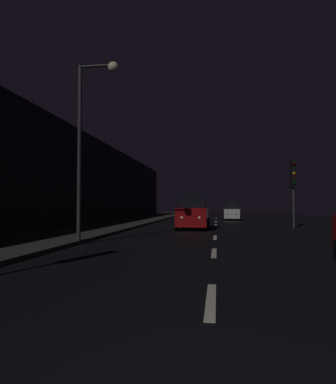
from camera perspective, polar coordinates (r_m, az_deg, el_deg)
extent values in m
cube|color=black|center=(27.31, 7.93, -5.44)|extent=(27.41, 84.00, 0.02)
cube|color=#33302D|center=(28.34, -7.49, -5.15)|extent=(4.40, 84.00, 0.15)
cube|color=black|center=(25.94, -15.09, 2.27)|extent=(0.80, 63.00, 7.06)
cube|color=beige|center=(5.97, 7.12, -17.30)|extent=(0.16, 2.20, 0.01)
cube|color=beige|center=(11.49, 7.62, -9.94)|extent=(0.16, 2.20, 0.01)
cube|color=beige|center=(16.75, 7.79, -7.48)|extent=(0.16, 2.20, 0.01)
cube|color=beige|center=(27.06, 7.93, -5.43)|extent=(0.16, 2.20, 0.01)
cube|color=beige|center=(32.34, 7.96, -4.89)|extent=(0.16, 2.20, 0.01)
cube|color=beige|center=(41.44, 8.00, -4.28)|extent=(0.16, 2.20, 0.01)
cylinder|color=#38383A|center=(24.67, 20.07, -2.50)|extent=(0.12, 0.12, 2.72)
cube|color=black|center=(24.76, 20.00, 2.85)|extent=(0.33, 0.36, 1.90)
sphere|color=black|center=(24.65, 20.10, 4.35)|extent=(0.22, 0.22, 0.22)
sphere|color=orange|center=(24.59, 20.12, 2.89)|extent=(0.22, 0.22, 0.22)
sphere|color=black|center=(24.54, 20.14, 1.41)|extent=(0.22, 0.22, 0.22)
cylinder|color=#2D2D30|center=(14.46, -14.46, 6.12)|extent=(0.16, 0.16, 7.26)
cylinder|color=#2D2D30|center=(15.15, -11.72, 19.76)|extent=(1.40, 0.10, 0.10)
sphere|color=beige|center=(14.90, -9.04, 19.70)|extent=(0.44, 0.44, 0.44)
cube|color=maroon|center=(22.55, 4.17, -4.07)|extent=(1.88, 4.38, 1.15)
cube|color=black|center=(22.69, 4.20, -1.50)|extent=(1.60, 2.19, 0.88)
cylinder|color=black|center=(20.99, 6.41, -5.50)|extent=(0.23, 0.67, 0.67)
cylinder|color=black|center=(21.13, 1.39, -5.49)|extent=(0.23, 0.67, 0.67)
cylinder|color=black|center=(24.05, 6.63, -5.07)|extent=(0.23, 0.67, 0.67)
cylinder|color=black|center=(24.17, 2.25, -5.07)|extent=(0.23, 0.67, 0.67)
sphere|color=white|center=(20.37, 5.21, -4.27)|extent=(0.19, 0.19, 0.19)
sphere|color=white|center=(20.45, 2.31, -4.27)|extent=(0.19, 0.19, 0.19)
sphere|color=red|center=(24.66, 5.72, -3.90)|extent=(0.19, 0.19, 0.19)
sphere|color=red|center=(24.73, 3.32, -3.90)|extent=(0.19, 0.19, 0.19)
cube|color=silver|center=(36.68, 10.43, -3.52)|extent=(1.55, 3.62, 0.95)
cube|color=black|center=(36.54, 10.43, -2.21)|extent=(1.32, 1.81, 0.72)
cylinder|color=black|center=(37.93, 9.20, -4.07)|extent=(0.19, 0.55, 0.55)
cylinder|color=black|center=(37.99, 11.50, -4.05)|extent=(0.19, 0.55, 0.55)
cylinder|color=black|center=(35.40, 9.28, -4.21)|extent=(0.19, 0.55, 0.55)
cylinder|color=black|center=(35.46, 11.74, -4.19)|extent=(0.19, 0.55, 0.55)
sphere|color=slate|center=(38.44, 9.68, -3.46)|extent=(0.16, 0.16, 0.16)
sphere|color=slate|center=(38.47, 10.96, -3.45)|extent=(0.16, 0.16, 0.16)
sphere|color=red|center=(34.89, 9.84, -3.59)|extent=(0.16, 0.16, 0.16)
sphere|color=red|center=(34.93, 11.24, -3.58)|extent=(0.16, 0.16, 0.16)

